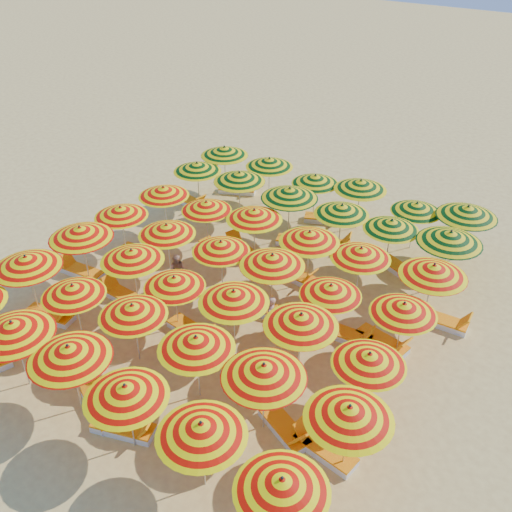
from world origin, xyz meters
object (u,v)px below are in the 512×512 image
object	(u,v)px
lounger_23	(326,218)
umbrella_34	(391,225)
umbrella_15	(234,297)
umbrella_35	(450,237)
umbrella_37	(269,162)
umbrella_38	(315,179)
umbrella_41	(468,211)
umbrella_36	(224,151)
lounger_9	(192,331)
beachgoer_b	(178,272)
lounger_20	(330,243)
umbrella_26	(254,214)
umbrella_17	(369,359)
umbrella_29	(434,270)
umbrella_8	(133,310)
lounger_13	(383,342)
umbrella_24	(163,191)
umbrella_31	(239,177)
lounger_6	(324,449)
umbrella_27	(310,237)
beachgoer_a	(270,315)
umbrella_7	(73,290)
lounger_12	(346,335)
umbrella_6	(26,262)
umbrella_39	(361,185)
umbrella_18	(121,212)
umbrella_12	(80,232)
lounger_18	(190,201)
lounger_17	(443,321)
umbrella_30	(197,167)
lounger_14	(218,249)
umbrella_22	(331,290)
lounger_10	(141,253)
lounger_15	(243,250)
umbrella_9	(196,343)
umbrella_5	(282,485)
lounger_11	(284,314)
umbrella_16	(301,320)
lounger_21	(401,269)
umbrella_32	(290,193)
umbrella_1	(13,329)
umbrella_2	(69,352)
umbrella_20	(221,246)
umbrella_28	(361,253)
umbrella_21	(272,260)
lounger_4	(51,315)
lounger_2	(125,428)
umbrella_13	(132,255)
lounger_22	(238,190)
umbrella_25	(206,206)
lounger_7	(81,271)
umbrella_19	(167,229)

from	to	relation	value
lounger_23	umbrella_34	bearing A→B (deg)	-52.28
umbrella_15	umbrella_35	world-z (taller)	umbrella_35
umbrella_37	umbrella_38	distance (m)	2.42
lounger_23	umbrella_41	bearing A→B (deg)	-21.48
umbrella_36	lounger_9	distance (m)	10.44
beachgoer_b	lounger_20	bearing A→B (deg)	25.47
umbrella_26	umbrella_17	bearing A→B (deg)	-35.16
umbrella_29	umbrella_8	bearing A→B (deg)	-135.79
umbrella_35	lounger_13	xyz separation A→B (m)	(-0.51, -4.06, -1.96)
umbrella_24	umbrella_31	bearing A→B (deg)	52.88
umbrella_29	lounger_6	bearing A→B (deg)	-93.21
umbrella_27	umbrella_41	bearing A→B (deg)	48.21
umbrella_41	beachgoer_a	distance (m)	8.66
umbrella_7	lounger_12	distance (m)	8.66
umbrella_6	umbrella_31	world-z (taller)	umbrella_6
umbrella_29	umbrella_38	bearing A→B (deg)	147.09
umbrella_39	lounger_6	distance (m)	11.85
umbrella_37	umbrella_39	distance (m)	4.33
umbrella_18	umbrella_41	world-z (taller)	umbrella_41
umbrella_18	beachgoer_b	bearing A→B (deg)	-10.89
umbrella_12	lounger_18	size ratio (longest dim) A/B	1.62
lounger_17	lounger_12	bearing A→B (deg)	-137.41
umbrella_30	lounger_14	distance (m)	4.33
umbrella_7	umbrella_36	xyz separation A→B (m)	(-2.15, 10.94, 0.18)
umbrella_17	umbrella_22	xyz separation A→B (m)	(-2.23, 2.21, -0.05)
lounger_10	lounger_15	bearing A→B (deg)	32.30
umbrella_9	umbrella_37	size ratio (longest dim) A/B	1.20
umbrella_5	lounger_11	bearing A→B (deg)	119.81
lounger_13	umbrella_16	bearing A→B (deg)	-111.61
lounger_21	umbrella_32	bearing A→B (deg)	-152.88
lounger_18	umbrella_32	bearing A→B (deg)	8.40
umbrella_8	umbrella_34	size ratio (longest dim) A/B	1.00
umbrella_1	umbrella_2	distance (m)	2.00
umbrella_20	lounger_12	world-z (taller)	umbrella_20
umbrella_28	lounger_10	size ratio (longest dim) A/B	1.54
umbrella_18	lounger_12	world-z (taller)	umbrella_18
umbrella_21	lounger_4	distance (m)	7.66
umbrella_5	umbrella_26	bearing A→B (deg)	125.99
lounger_18	lounger_23	xyz separation A→B (m)	(5.89, 1.96, 0.00)
lounger_2	umbrella_13	bearing A→B (deg)	112.63
lounger_14	lounger_22	bearing A→B (deg)	129.62
umbrella_32	lounger_18	distance (m)	5.63
umbrella_25	lounger_9	xyz separation A→B (m)	(2.78, -4.57, -1.68)
umbrella_25	umbrella_41	world-z (taller)	umbrella_41
umbrella_16	umbrella_21	xyz separation A→B (m)	(-2.25, 2.12, 0.01)
lounger_10	lounger_17	world-z (taller)	same
umbrella_30	umbrella_38	bearing A→B (deg)	21.25
umbrella_36	lounger_7	world-z (taller)	umbrella_36
lounger_11	beachgoer_a	world-z (taller)	beachgoer_a
umbrella_19	lounger_10	distance (m)	2.52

